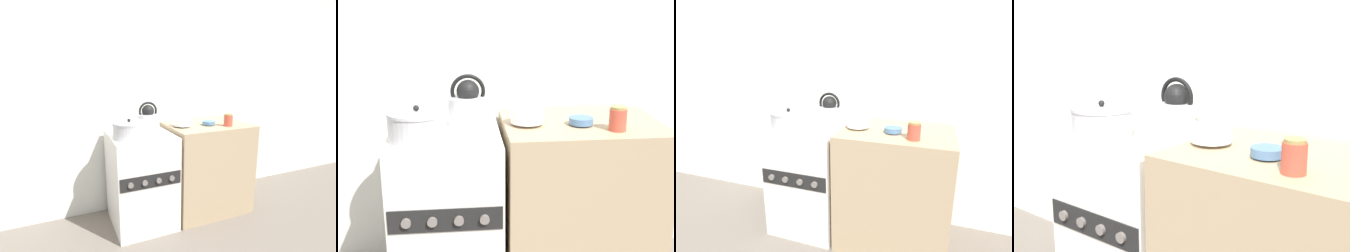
{
  "view_description": "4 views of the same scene",
  "coord_description": "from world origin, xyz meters",
  "views": [
    {
      "loc": [
        -0.64,
        -1.84,
        1.42
      ],
      "look_at": [
        0.26,
        0.28,
        0.9
      ],
      "focal_mm": 28.0,
      "sensor_mm": 36.0,
      "label": 1
    },
    {
      "loc": [
        0.07,
        -1.9,
        1.51
      ],
      "look_at": [
        0.3,
        0.26,
        0.88
      ],
      "focal_mm": 50.0,
      "sensor_mm": 36.0,
      "label": 2
    },
    {
      "loc": [
        0.91,
        -1.5,
        1.4
      ],
      "look_at": [
        0.3,
        0.25,
        0.89
      ],
      "focal_mm": 28.0,
      "sensor_mm": 36.0,
      "label": 3
    },
    {
      "loc": [
        1.38,
        -1.21,
        1.36
      ],
      "look_at": [
        0.27,
        0.25,
        0.94
      ],
      "focal_mm": 50.0,
      "sensor_mm": 36.0,
      "label": 4
    }
  ],
  "objects": [
    {
      "name": "enamel_bowl",
      "position": [
        0.4,
        0.27,
        0.92
      ],
      "size": [
        0.16,
        0.16,
        0.08
      ],
      "color": "white",
      "rests_on": "counter"
    },
    {
      "name": "cooking_pot",
      "position": [
        -0.12,
        0.18,
        0.92
      ],
      "size": [
        0.27,
        0.27,
        0.16
      ],
      "color": "silver",
      "rests_on": "stove"
    },
    {
      "name": "storage_jar",
      "position": [
        0.81,
        0.13,
        0.93
      ],
      "size": [
        0.08,
        0.08,
        0.11
      ],
      "color": "#CC4C38",
      "rests_on": "counter"
    },
    {
      "name": "stove",
      "position": [
        -0.0,
        0.29,
        0.42
      ],
      "size": [
        0.53,
        0.6,
        0.85
      ],
      "color": "silver",
      "rests_on": "ground_plane"
    },
    {
      "name": "counter",
      "position": [
        0.68,
        0.29,
        0.44
      ],
      "size": [
        0.78,
        0.58,
        0.88
      ],
      "color": "tan",
      "rests_on": "ground_plane"
    },
    {
      "name": "wall_back",
      "position": [
        0.0,
        0.65,
        1.25
      ],
      "size": [
        7.0,
        0.06,
        2.5
      ],
      "color": "silver",
      "rests_on": "ground_plane"
    },
    {
      "name": "kettle",
      "position": [
        0.12,
        0.41,
        0.95
      ],
      "size": [
        0.26,
        0.21,
        0.26
      ],
      "color": "silver",
      "rests_on": "stove"
    },
    {
      "name": "small_ceramic_bowl",
      "position": [
        0.66,
        0.24,
        0.9
      ],
      "size": [
        0.12,
        0.12,
        0.04
      ],
      "color": "#4C729E",
      "rests_on": "counter"
    },
    {
      "name": "ground_plane",
      "position": [
        0.0,
        0.0,
        0.0
      ],
      "size": [
        12.0,
        12.0,
        0.0
      ],
      "primitive_type": "plane",
      "color": "#70665B"
    }
  ]
}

